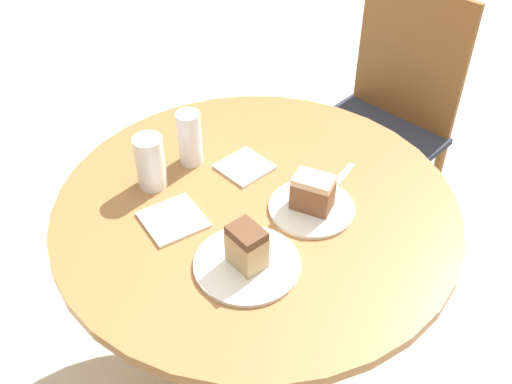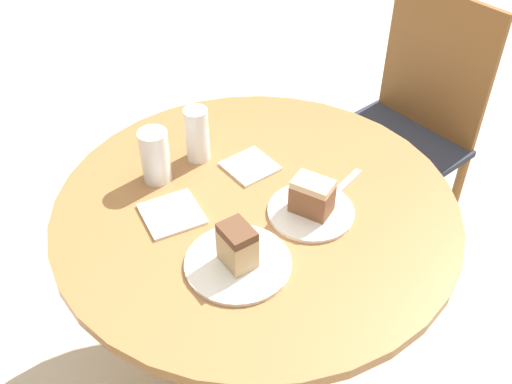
% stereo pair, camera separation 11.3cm
% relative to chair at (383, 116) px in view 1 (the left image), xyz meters
% --- Properties ---
extents(ground_plane, '(8.00, 8.00, 0.00)m').
position_rel_chair_xyz_m(ground_plane, '(0.14, -0.91, -0.49)').
color(ground_plane, beige).
extents(table, '(1.04, 1.04, 0.74)m').
position_rel_chair_xyz_m(table, '(0.14, -0.91, 0.07)').
color(table, '#9E6B3D').
rests_on(table, ground_plane).
extents(chair, '(0.49, 0.46, 0.96)m').
position_rel_chair_xyz_m(chair, '(0.00, 0.00, 0.00)').
color(chair, brown).
rests_on(chair, ground_plane).
extents(plate_near, '(0.22, 0.22, 0.01)m').
position_rel_chair_xyz_m(plate_near, '(0.26, -0.83, 0.25)').
color(plate_near, silver).
rests_on(plate_near, table).
extents(plate_far, '(0.25, 0.25, 0.01)m').
position_rel_chair_xyz_m(plate_far, '(0.27, -1.08, 0.25)').
color(plate_far, silver).
rests_on(plate_far, table).
extents(cake_slice_near, '(0.11, 0.09, 0.09)m').
position_rel_chair_xyz_m(cake_slice_near, '(0.26, -0.83, 0.30)').
color(cake_slice_near, brown).
rests_on(cake_slice_near, plate_near).
extents(cake_slice_far, '(0.09, 0.08, 0.10)m').
position_rel_chair_xyz_m(cake_slice_far, '(0.27, -1.08, 0.31)').
color(cake_slice_far, tan).
rests_on(cake_slice_far, plate_far).
extents(glass_lemonade, '(0.08, 0.08, 0.15)m').
position_rel_chair_xyz_m(glass_lemonade, '(-0.11, -1.02, 0.31)').
color(glass_lemonade, silver).
rests_on(glass_lemonade, table).
extents(glass_water, '(0.07, 0.07, 0.16)m').
position_rel_chair_xyz_m(glass_water, '(-0.11, -0.89, 0.32)').
color(glass_water, silver).
rests_on(glass_water, table).
extents(napkin_stack, '(0.17, 0.17, 0.01)m').
position_rel_chair_xyz_m(napkin_stack, '(0.03, -1.09, 0.25)').
color(napkin_stack, white).
rests_on(napkin_stack, table).
extents(fork, '(0.04, 0.17, 0.00)m').
position_rel_chair_xyz_m(fork, '(0.25, -0.70, 0.25)').
color(fork, silver).
rests_on(fork, table).
extents(napkin_side, '(0.14, 0.14, 0.01)m').
position_rel_chair_xyz_m(napkin_side, '(0.02, -0.81, 0.25)').
color(napkin_side, white).
rests_on(napkin_side, table).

